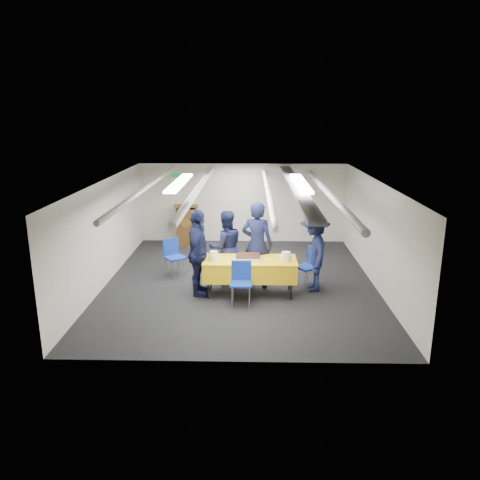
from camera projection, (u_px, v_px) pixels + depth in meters
name	position (u px, v px, depth m)	size (l,w,h in m)	color
ground	(240.00, 282.00, 10.63)	(7.00, 7.00, 0.00)	black
room_shell	(244.00, 200.00, 10.54)	(6.00, 7.00, 2.30)	silver
serving_table	(250.00, 269.00, 9.80)	(1.95, 0.82, 0.77)	black
sheet_cake	(248.00, 257.00, 9.77)	(0.52, 0.40, 0.09)	white
plate_stack_left	(214.00, 256.00, 9.70)	(0.20, 0.20, 0.18)	white
plate_stack_right	(286.00, 257.00, 9.66)	(0.22, 0.22, 0.18)	white
podium	(187.00, 224.00, 13.44)	(0.62, 0.53, 1.25)	brown
chair_near	(241.00, 278.00, 9.34)	(0.43, 0.43, 0.87)	gray
chair_right	(310.00, 263.00, 10.28)	(0.58, 0.58, 0.87)	gray
chair_left	(173.00, 253.00, 10.97)	(0.59, 0.59, 0.87)	gray
sailor_a	(257.00, 245.00, 10.15)	(0.70, 0.46, 1.91)	black
sailor_b	(226.00, 247.00, 10.41)	(0.81, 0.63, 1.66)	black
sailor_c	(198.00, 253.00, 9.68)	(1.07, 0.45, 1.83)	black
sailor_d	(314.00, 252.00, 9.95)	(1.10, 0.63, 1.70)	black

